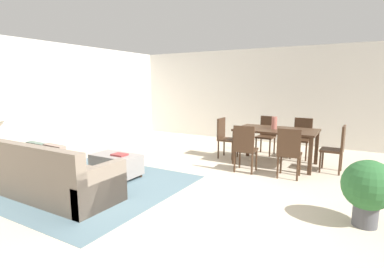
{
  "coord_description": "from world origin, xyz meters",
  "views": [
    {
      "loc": [
        2.19,
        -3.59,
        1.7
      ],
      "look_at": [
        -0.69,
        1.41,
        0.71
      ],
      "focal_mm": 27.65,
      "sensor_mm": 36.0,
      "label": 1
    }
  ],
  "objects_px": {
    "ottoman_table": "(116,164)",
    "potted_plant": "(368,188)",
    "couch": "(50,178)",
    "dining_chair_head_east": "(337,146)",
    "dining_table": "(276,133)",
    "dining_chair_near_left": "(245,146)",
    "dining_chair_head_west": "(225,135)",
    "dining_chair_far_right": "(302,136)",
    "dining_chair_far_left": "(267,133)",
    "vase_centerpiece": "(274,123)",
    "dining_chair_near_right": "(289,150)",
    "book_on_ottoman": "(120,155)",
    "side_table": "(0,157)"
  },
  "relations": [
    {
      "from": "couch",
      "to": "potted_plant",
      "type": "relative_size",
      "value": 2.7
    },
    {
      "from": "dining_chair_head_east",
      "to": "book_on_ottoman",
      "type": "distance_m",
      "value": 4.09
    },
    {
      "from": "dining_chair_near_left",
      "to": "vase_centerpiece",
      "type": "bearing_deg",
      "value": 69.71
    },
    {
      "from": "couch",
      "to": "side_table",
      "type": "bearing_deg",
      "value": 178.87
    },
    {
      "from": "dining_table",
      "to": "dining_chair_far_right",
      "type": "xyz_separation_m",
      "value": [
        0.37,
        0.86,
        -0.15
      ]
    },
    {
      "from": "couch",
      "to": "dining_chair_head_east",
      "type": "distance_m",
      "value": 5.08
    },
    {
      "from": "dining_chair_head_west",
      "to": "dining_table",
      "type": "bearing_deg",
      "value": -0.55
    },
    {
      "from": "ottoman_table",
      "to": "potted_plant",
      "type": "bearing_deg",
      "value": 1.19
    },
    {
      "from": "side_table",
      "to": "dining_chair_near_left",
      "type": "relative_size",
      "value": 0.6
    },
    {
      "from": "dining_chair_near_right",
      "to": "side_table",
      "type": "bearing_deg",
      "value": -148.31
    },
    {
      "from": "ottoman_table",
      "to": "book_on_ottoman",
      "type": "relative_size",
      "value": 3.49
    },
    {
      "from": "dining_chair_near_left",
      "to": "side_table",
      "type": "bearing_deg",
      "value": -143.14
    },
    {
      "from": "dining_chair_head_east",
      "to": "book_on_ottoman",
      "type": "height_order",
      "value": "dining_chair_head_east"
    },
    {
      "from": "ottoman_table",
      "to": "dining_chair_far_right",
      "type": "relative_size",
      "value": 0.99
    },
    {
      "from": "dining_table",
      "to": "dining_chair_near_left",
      "type": "relative_size",
      "value": 1.78
    },
    {
      "from": "dining_chair_near_right",
      "to": "dining_table",
      "type": "bearing_deg",
      "value": 118.19
    },
    {
      "from": "book_on_ottoman",
      "to": "dining_chair_head_west",
      "type": "bearing_deg",
      "value": 66.54
    },
    {
      "from": "ottoman_table",
      "to": "dining_table",
      "type": "relative_size",
      "value": 0.56
    },
    {
      "from": "dining_chair_head_west",
      "to": "dining_chair_head_east",
      "type": "bearing_deg",
      "value": -0.71
    },
    {
      "from": "vase_centerpiece",
      "to": "couch",
      "type": "bearing_deg",
      "value": -124.62
    },
    {
      "from": "dining_chair_far_right",
      "to": "vase_centerpiece",
      "type": "xyz_separation_m",
      "value": [
        -0.42,
        -0.88,
        0.37
      ]
    },
    {
      "from": "dining_chair_head_east",
      "to": "potted_plant",
      "type": "bearing_deg",
      "value": -77.45
    },
    {
      "from": "couch",
      "to": "dining_chair_near_left",
      "type": "distance_m",
      "value": 3.41
    },
    {
      "from": "side_table",
      "to": "dining_chair_head_east",
      "type": "bearing_deg",
      "value": 34.75
    },
    {
      "from": "potted_plant",
      "to": "dining_chair_head_west",
      "type": "bearing_deg",
      "value": 141.46
    },
    {
      "from": "dining_chair_near_right",
      "to": "vase_centerpiece",
      "type": "height_order",
      "value": "vase_centerpiece"
    },
    {
      "from": "dining_chair_far_left",
      "to": "dining_chair_far_right",
      "type": "xyz_separation_m",
      "value": [
        0.81,
        0.01,
        0.0
      ]
    },
    {
      "from": "ottoman_table",
      "to": "dining_table",
      "type": "height_order",
      "value": "dining_table"
    },
    {
      "from": "dining_chair_head_east",
      "to": "vase_centerpiece",
      "type": "distance_m",
      "value": 1.27
    },
    {
      "from": "ottoman_table",
      "to": "dining_chair_far_left",
      "type": "xyz_separation_m",
      "value": [
        1.88,
        3.18,
        0.28
      ]
    },
    {
      "from": "ottoman_table",
      "to": "dining_chair_head_east",
      "type": "xyz_separation_m",
      "value": [
        3.47,
        2.31,
        0.28
      ]
    },
    {
      "from": "dining_chair_near_right",
      "to": "dining_chair_far_left",
      "type": "xyz_separation_m",
      "value": [
        -0.88,
        1.69,
        0.0
      ]
    },
    {
      "from": "dining_chair_far_left",
      "to": "vase_centerpiece",
      "type": "height_order",
      "value": "vase_centerpiece"
    },
    {
      "from": "book_on_ottoman",
      "to": "dining_chair_far_left",
      "type": "bearing_deg",
      "value": 61.09
    },
    {
      "from": "side_table",
      "to": "dining_chair_far_left",
      "type": "distance_m",
      "value": 5.57
    },
    {
      "from": "ottoman_table",
      "to": "dining_chair_head_west",
      "type": "bearing_deg",
      "value": 64.12
    },
    {
      "from": "dining_table",
      "to": "dining_chair_far_left",
      "type": "xyz_separation_m",
      "value": [
        -0.43,
        0.85,
        -0.15
      ]
    },
    {
      "from": "side_table",
      "to": "dining_table",
      "type": "bearing_deg",
      "value": 42.2
    },
    {
      "from": "dining_chair_far_left",
      "to": "dining_table",
      "type": "bearing_deg",
      "value": -63.04
    },
    {
      "from": "ottoman_table",
      "to": "dining_chair_far_left",
      "type": "bearing_deg",
      "value": 59.44
    },
    {
      "from": "side_table",
      "to": "dining_chair_head_east",
      "type": "xyz_separation_m",
      "value": [
        5.05,
        3.5,
        0.08
      ]
    },
    {
      "from": "dining_chair_near_right",
      "to": "dining_chair_head_east",
      "type": "bearing_deg",
      "value": 49.18
    },
    {
      "from": "dining_chair_far_right",
      "to": "potted_plant",
      "type": "xyz_separation_m",
      "value": [
        1.29,
        -3.11,
        -0.04
      ]
    },
    {
      "from": "couch",
      "to": "dining_chair_head_east",
      "type": "relative_size",
      "value": 2.39
    },
    {
      "from": "dining_chair_near_right",
      "to": "potted_plant",
      "type": "distance_m",
      "value": 1.85
    },
    {
      "from": "vase_centerpiece",
      "to": "potted_plant",
      "type": "relative_size",
      "value": 0.32
    },
    {
      "from": "dining_chair_near_left",
      "to": "dining_table",
      "type": "bearing_deg",
      "value": 67.57
    },
    {
      "from": "dining_table",
      "to": "dining_chair_near_right",
      "type": "bearing_deg",
      "value": -61.81
    },
    {
      "from": "dining_chair_head_west",
      "to": "ottoman_table",
      "type": "bearing_deg",
      "value": -115.88
    },
    {
      "from": "dining_table",
      "to": "dining_chair_far_right",
      "type": "distance_m",
      "value": 0.95
    }
  ]
}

